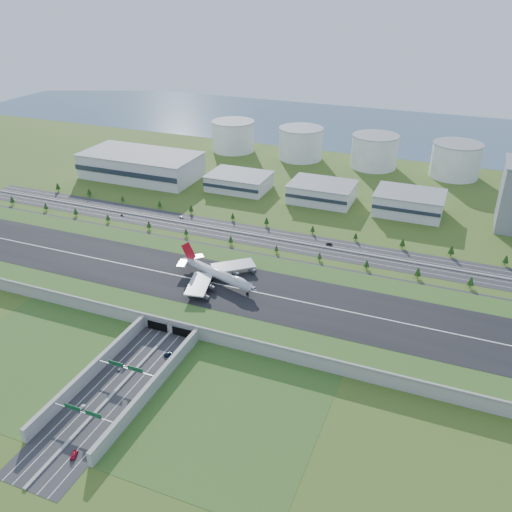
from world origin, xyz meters
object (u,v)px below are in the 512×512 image
at_px(fuel_tank_a, 233,136).
at_px(car_3, 74,454).
at_px(boeing_747, 218,274).
at_px(car_2, 169,354).
at_px(car_7, 181,217).
at_px(car_0, 121,368).
at_px(car_5, 329,244).
at_px(car_1, 82,407).
at_px(car_4, 122,215).

bearing_deg(fuel_tank_a, car_3, -74.42).
bearing_deg(boeing_747, fuel_tank_a, 130.48).
distance_m(car_2, car_7, 195.06).
xyz_separation_m(car_0, car_7, (-71.39, 194.06, -0.06)).
bearing_deg(car_2, car_3, 112.39).
height_order(car_0, car_5, car_5).
xyz_separation_m(fuel_tank_a, car_3, (127.60, -457.59, -16.53)).
distance_m(boeing_747, car_1, 126.87).
bearing_deg(car_2, car_0, 73.66).
distance_m(fuel_tank_a, car_0, 415.44).
relative_size(car_0, car_7, 0.92).
distance_m(car_1, car_3, 30.01).
distance_m(car_0, car_1, 32.54).
xyz_separation_m(fuel_tank_a, car_5, (176.76, -209.48, -16.55)).
height_order(car_1, car_7, car_7).
xyz_separation_m(fuel_tank_a, car_0, (112.62, -399.54, -16.55)).
distance_m(fuel_tank_a, car_5, 274.59).
bearing_deg(car_2, car_1, 95.15).
height_order(car_0, car_3, car_3).
xyz_separation_m(car_4, car_7, (50.31, 15.68, 0.10)).
bearing_deg(car_4, car_5, -70.89).
distance_m(fuel_tank_a, car_4, 221.98).
bearing_deg(car_4, car_3, -134.46).
bearing_deg(car_3, car_0, -95.95).
xyz_separation_m(fuel_tank_a, car_1, (111.79, -432.08, -16.70)).
relative_size(car_2, car_5, 1.14).
height_order(fuel_tank_a, car_4, fuel_tank_a).
relative_size(car_2, car_4, 1.47).
bearing_deg(car_7, car_2, 48.96).
distance_m(car_0, car_7, 206.78).
xyz_separation_m(car_3, car_7, (-86.36, 252.11, -0.09)).
bearing_deg(car_0, car_5, 91.10).
xyz_separation_m(fuel_tank_a, car_7, (41.24, -205.48, -16.61)).
distance_m(car_0, car_5, 200.59).
xyz_separation_m(car_1, car_3, (15.80, -25.51, 0.18)).
bearing_deg(car_4, fuel_tank_a, 13.16).
bearing_deg(fuel_tank_a, boeing_747, -67.58).
bearing_deg(car_5, car_2, -11.25).
bearing_deg(car_0, car_3, -55.78).
distance_m(car_0, car_4, 215.94).
relative_size(car_3, car_5, 1.17).
bearing_deg(car_5, boeing_747, -23.13).
height_order(fuel_tank_a, car_1, fuel_tank_a).
height_order(car_5, car_7, car_5).
bearing_deg(car_7, car_5, 110.19).
relative_size(fuel_tank_a, car_7, 9.43).
bearing_deg(car_4, car_0, -130.19).
bearing_deg(car_1, car_5, 85.50).
distance_m(car_4, car_7, 52.70).
bearing_deg(car_0, car_4, 144.05).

